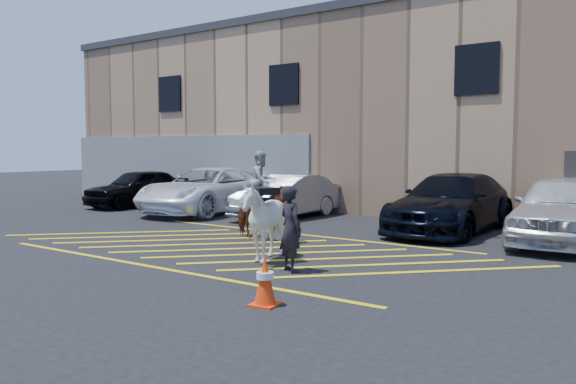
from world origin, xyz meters
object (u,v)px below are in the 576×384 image
Objects in this scene: car_white_suv at (563,209)px; saddled_white at (264,221)px; car_white_pickup at (209,190)px; car_blue_suv at (452,203)px; handler at (291,229)px; car_silver_sedan at (287,196)px; traffic_cone at (265,281)px; car_black_suv at (139,188)px; mounted_bay at (262,204)px.

car_white_suv is 2.61× the size of saddled_white.
car_white_pickup is 1.06× the size of car_blue_suv.
car_white_suv reaches higher than handler.
car_silver_sedan is at bearing -28.81° from handler.
car_silver_sedan is at bearing 123.49° from traffic_cone.
handler is (-0.73, -6.65, 0.01)m from car_blue_suv.
car_white_suv reaches higher than car_white_pickup.
saddled_white reaches higher than car_silver_sedan.
car_white_suv reaches higher than traffic_cone.
car_blue_suv is 3.41× the size of handler.
saddled_white is 2.58× the size of traffic_cone.
car_blue_suv is (8.55, 0.48, -0.01)m from car_white_pickup.
mounted_bay is at bearing -19.58° from car_black_suv.
car_white_pickup is 8.57m from car_blue_suv.
mounted_bay is 3.03× the size of traffic_cone.
car_silver_sedan is 10.28m from traffic_cone.
traffic_cone is at bearing -30.80° from car_black_suv.
car_white_suv is at bearing -8.15° from car_blue_suv.
saddled_white reaches higher than traffic_cone.
mounted_bay reaches higher than car_white_pickup.
car_black_suv is 2.29× the size of saddled_white.
car_black_suv is at bearing 157.90° from mounted_bay.
mounted_bay reaches higher than car_blue_suv.
car_white_suv is at bearing -4.53° from car_white_pickup.
saddled_white is (-1.71, -6.19, 0.02)m from car_blue_suv.
mounted_bay reaches higher than car_white_suv.
car_white_pickup is at bearing 1.96° from car_black_suv.
car_black_suv is 1.01× the size of car_silver_sedan.
car_black_suv is 12.07m from saddled_white.
handler is (4.69, -6.51, 0.09)m from car_silver_sedan.
traffic_cone is (8.80, -8.23, -0.43)m from car_white_pickup.
car_white_pickup reaches higher than car_black_suv.
car_black_suv is 12.33m from car_blue_suv.
saddled_white is at bearing -25.90° from car_black_suv.
saddled_white reaches higher than car_white_pickup.
car_blue_suv is at bearing 4.56° from car_black_suv.
car_white_pickup is at bearing 136.92° from traffic_cone.
mounted_bay reaches higher than car_silver_sedan.
car_white_pickup is at bearing 145.13° from mounted_bay.
car_black_suv is 2.70× the size of handler.
mounted_bay is at bearing -128.52° from car_blue_suv.
car_white_pickup is 3.05× the size of saddled_white.
handler is 1.08m from saddled_white.
car_black_suv is 15.05m from traffic_cone.
car_blue_suv is 6.42m from saddled_white.
car_silver_sedan is at bearing 117.14° from mounted_bay.
handler is (11.59, -6.21, 0.06)m from car_black_suv.
car_blue_suv is at bearing -1.30° from car_white_pickup.
saddled_white reaches higher than handler.
mounted_bay is 5.94m from traffic_cone.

